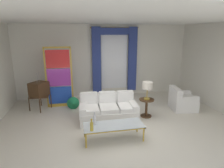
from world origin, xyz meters
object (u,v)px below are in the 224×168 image
at_px(bottle_crystal_tall, 92,126).
at_px(stained_glass_divider, 59,79).
at_px(vintage_tv, 39,90).
at_px(round_side_table, 146,106).
at_px(table_lamp_brass, 147,86).
at_px(couch_white_long, 108,110).
at_px(armchair_white, 182,101).
at_px(coffee_table, 114,126).
at_px(bottle_blue_decanter, 95,119).
at_px(peacock_figurine, 73,104).

relative_size(bottle_crystal_tall, stained_glass_divider, 0.14).
height_order(vintage_tv, round_side_table, vintage_tv).
relative_size(vintage_tv, table_lamp_brass, 2.36).
relative_size(bottle_crystal_tall, table_lamp_brass, 0.54).
height_order(couch_white_long, armchair_white, couch_white_long).
distance_m(coffee_table, bottle_blue_decanter, 0.51).
height_order(armchair_white, table_lamp_brass, table_lamp_brass).
relative_size(coffee_table, table_lamp_brass, 2.66).
distance_m(couch_white_long, stained_glass_divider, 2.23).
height_order(coffee_table, table_lamp_brass, table_lamp_brass).
xyz_separation_m(bottle_crystal_tall, peacock_figurine, (-0.43, 2.43, -0.31)).
height_order(vintage_tv, stained_glass_divider, stained_glass_divider).
bearing_deg(bottle_crystal_tall, couch_white_long, 65.38).
bearing_deg(armchair_white, bottle_crystal_tall, -153.14).
bearing_deg(coffee_table, peacock_figurine, 114.08).
xyz_separation_m(armchair_white, table_lamp_brass, (-1.46, -0.35, 0.74)).
height_order(vintage_tv, peacock_figurine, vintage_tv).
relative_size(round_side_table, table_lamp_brass, 1.04).
bearing_deg(couch_white_long, bottle_blue_decanter, -116.24).
height_order(couch_white_long, bottle_blue_decanter, couch_white_long).
relative_size(couch_white_long, peacock_figurine, 3.00).
bearing_deg(coffee_table, stained_glass_divider, 118.59).
relative_size(bottle_blue_decanter, stained_glass_divider, 0.15).
xyz_separation_m(couch_white_long, table_lamp_brass, (1.26, -0.05, 0.72)).
xyz_separation_m(bottle_blue_decanter, peacock_figurine, (-0.53, 2.12, -0.33)).
xyz_separation_m(bottle_crystal_tall, table_lamp_brass, (1.91, 1.36, 0.50)).
bearing_deg(stained_glass_divider, bottle_blue_decanter, -68.88).
bearing_deg(round_side_table, couch_white_long, 177.74).
bearing_deg(coffee_table, bottle_crystal_tall, -160.74).
height_order(couch_white_long, table_lamp_brass, table_lamp_brass).
bearing_deg(stained_glass_divider, peacock_figurine, -43.51).
distance_m(bottle_crystal_tall, peacock_figurine, 2.48).
bearing_deg(armchair_white, couch_white_long, -173.79).
xyz_separation_m(bottle_blue_decanter, bottle_crystal_tall, (-0.10, -0.31, -0.02)).
distance_m(bottle_blue_decanter, round_side_table, 2.09).
bearing_deg(stained_glass_divider, round_side_table, -28.26).
height_order(couch_white_long, vintage_tv, vintage_tv).
relative_size(vintage_tv, armchair_white, 1.46).
bearing_deg(bottle_crystal_tall, peacock_figurine, 99.95).
xyz_separation_m(round_side_table, table_lamp_brass, (-0.00, 0.00, 0.67)).
height_order(coffee_table, vintage_tv, vintage_tv).
bearing_deg(stained_glass_divider, bottle_crystal_tall, -72.91).
height_order(couch_white_long, round_side_table, couch_white_long).
bearing_deg(couch_white_long, peacock_figurine, 136.51).
distance_m(bottle_crystal_tall, round_side_table, 2.35).
distance_m(couch_white_long, armchair_white, 2.74).
bearing_deg(peacock_figurine, bottle_blue_decanter, -75.92).
distance_m(stained_glass_divider, round_side_table, 3.24).
relative_size(couch_white_long, coffee_table, 1.19).
bearing_deg(bottle_blue_decanter, peacock_figurine, 104.08).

